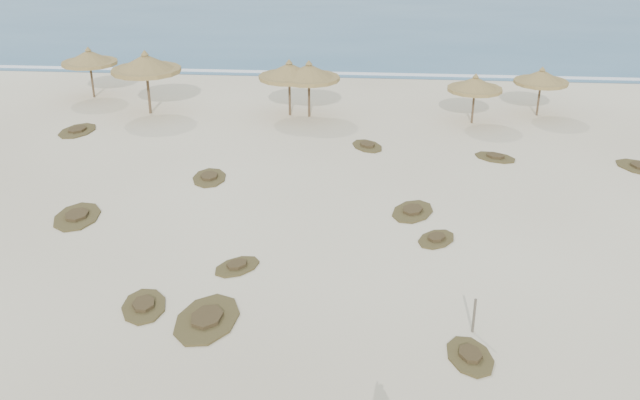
# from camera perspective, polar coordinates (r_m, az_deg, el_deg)

# --- Properties ---
(ground) EXTENTS (160.00, 160.00, 0.00)m
(ground) POSITION_cam_1_polar(r_m,az_deg,el_deg) (19.80, -6.64, -8.30)
(ground) COLOR #F7ECCB
(ground) RESTS_ON ground
(foam_line) EXTENTS (70.00, 0.60, 0.01)m
(foam_line) POSITION_cam_1_polar(r_m,az_deg,el_deg) (43.81, -0.17, 10.11)
(foam_line) COLOR white
(foam_line) RESTS_ON ground
(palapa_0) EXTENTS (3.26, 3.26, 2.71)m
(palapa_0) POSITION_cam_1_polar(r_m,az_deg,el_deg) (40.13, -17.99, 10.75)
(palapa_0) COLOR brown
(palapa_0) RESTS_ON ground
(palapa_1) EXTENTS (4.21, 4.21, 3.17)m
(palapa_1) POSITION_cam_1_polar(r_m,az_deg,el_deg) (36.29, -13.77, 10.49)
(palapa_1) COLOR brown
(palapa_1) RESTS_ON ground
(palapa_2) EXTENTS (3.39, 3.39, 2.80)m
(palapa_2) POSITION_cam_1_polar(r_m,az_deg,el_deg) (35.06, -2.48, 10.20)
(palapa_2) COLOR brown
(palapa_2) RESTS_ON ground
(palapa_3) EXTENTS (3.68, 3.68, 2.81)m
(palapa_3) POSITION_cam_1_polar(r_m,az_deg,el_deg) (34.79, -0.89, 10.12)
(palapa_3) COLOR brown
(palapa_3) RESTS_ON ground
(palapa_4) EXTENTS (3.37, 3.37, 2.43)m
(palapa_4) POSITION_cam_1_polar(r_m,az_deg,el_deg) (34.63, 12.30, 9.01)
(palapa_4) COLOR brown
(palapa_4) RESTS_ON ground
(palapa_5) EXTENTS (3.40, 3.40, 2.45)m
(palapa_5) POSITION_cam_1_polar(r_m,az_deg,el_deg) (36.68, 17.30, 9.34)
(palapa_5) COLOR brown
(palapa_5) RESTS_ON ground
(fence_post_far) EXTENTS (0.08, 0.08, 0.98)m
(fence_post_far) POSITION_cam_1_polar(r_m,az_deg,el_deg) (18.73, 12.23, -9.03)
(fence_post_far) COLOR #625749
(fence_post_far) RESTS_ON ground
(scrub_1) EXTENTS (1.83, 2.54, 0.16)m
(scrub_1) POSITION_cam_1_polar(r_m,az_deg,el_deg) (25.90, -18.87, -1.23)
(scrub_1) COLOR brown
(scrub_1) RESTS_ON ground
(scrub_2) EXTENTS (1.77, 1.83, 0.16)m
(scrub_2) POSITION_cam_1_polar(r_m,az_deg,el_deg) (21.54, -6.65, -5.27)
(scrub_2) COLOR brown
(scrub_2) RESTS_ON ground
(scrub_3) EXTENTS (2.02, 2.40, 0.16)m
(scrub_3) POSITION_cam_1_polar(r_m,az_deg,el_deg) (25.10, 7.42, -0.88)
(scrub_3) COLOR brown
(scrub_3) RESTS_ON ground
(scrub_4) EXTENTS (1.71, 1.86, 0.16)m
(scrub_4) POSITION_cam_1_polar(r_m,az_deg,el_deg) (23.29, 9.29, -3.07)
(scrub_4) COLOR brown
(scrub_4) RESTS_ON ground
(scrub_6) EXTENTS (1.77, 2.47, 0.16)m
(scrub_6) POSITION_cam_1_polar(r_m,az_deg,el_deg) (35.01, -18.84, 5.29)
(scrub_6) COLOR brown
(scrub_6) RESTS_ON ground
(scrub_7) EXTENTS (1.88, 2.13, 0.16)m
(scrub_7) POSITION_cam_1_polar(r_m,az_deg,el_deg) (31.24, 3.81, 4.36)
(scrub_7) COLOR brown
(scrub_7) RESTS_ON ground
(scrub_9) EXTENTS (1.91, 2.69, 0.16)m
(scrub_9) POSITION_cam_1_polar(r_m,az_deg,el_deg) (19.22, -9.03, -9.36)
(scrub_9) COLOR brown
(scrub_9) RESTS_ON ground
(scrub_10) EXTENTS (2.11, 1.90, 0.16)m
(scrub_10) POSITION_cam_1_polar(r_m,az_deg,el_deg) (30.74, 13.83, 3.36)
(scrub_10) COLOR brown
(scrub_10) RESTS_ON ground
(scrub_11) EXTENTS (1.62, 2.08, 0.16)m
(scrub_11) POSITION_cam_1_polar(r_m,az_deg,el_deg) (20.10, -13.91, -8.20)
(scrub_11) COLOR brown
(scrub_11) RESTS_ON ground
(scrub_12) EXTENTS (1.42, 1.88, 0.16)m
(scrub_12) POSITION_cam_1_polar(r_m,az_deg,el_deg) (18.04, 11.91, -12.10)
(scrub_12) COLOR brown
(scrub_12) RESTS_ON ground
(scrub_13) EXTENTS (1.54, 2.15, 0.16)m
(scrub_13) POSITION_cam_1_polar(r_m,az_deg,el_deg) (28.08, -8.85, 1.80)
(scrub_13) COLOR brown
(scrub_13) RESTS_ON ground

